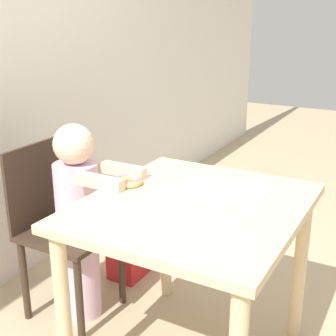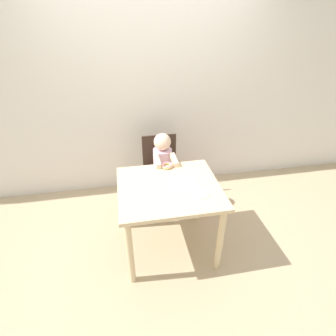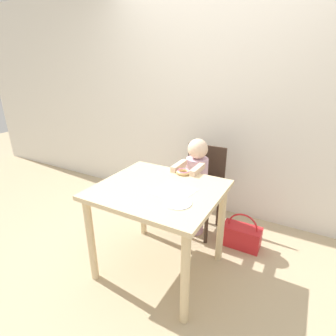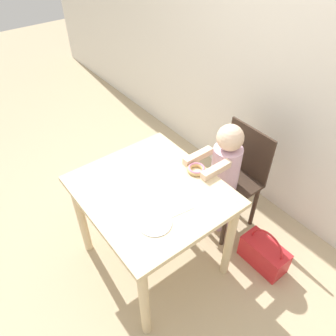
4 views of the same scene
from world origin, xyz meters
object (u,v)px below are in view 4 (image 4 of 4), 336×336
(chair, at_px, (233,178))
(handbag, at_px, (264,254))
(donut, at_px, (196,169))
(child_figure, at_px, (223,178))

(chair, distance_m, handbag, 0.61)
(donut, bearing_deg, child_figure, 89.69)
(child_figure, height_order, handbag, child_figure)
(chair, bearing_deg, child_figure, -90.00)
(child_figure, distance_m, handbag, 0.64)
(donut, bearing_deg, handbag, 31.27)
(donut, distance_m, handbag, 0.88)
(donut, relative_size, handbag, 0.36)
(chair, xyz_separation_m, child_figure, (-0.00, -0.12, 0.07))
(child_figure, bearing_deg, handbag, 0.74)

